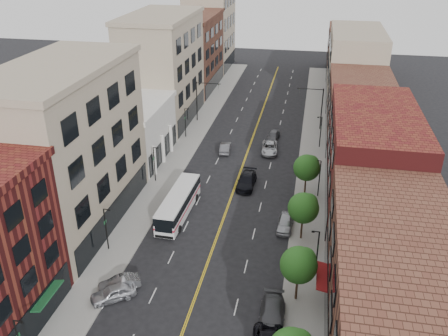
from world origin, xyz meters
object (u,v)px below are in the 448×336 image
Objects in this scene: car_parked_far at (285,223)px; car_lane_behind at (225,148)px; city_bus at (178,203)px; car_lane_c at (273,135)px; car_lane_b at (270,148)px; car_angle_a at (113,293)px; car_angle_b at (119,283)px; car_lane_a at (247,181)px; car_parked_mid at (272,316)px.

car_lane_behind is at bearing 121.09° from car_parked_far.
city_bus is 27.14m from car_lane_c.
car_lane_c is (0.07, 5.23, -0.03)m from car_lane_b.
car_angle_a is 0.98× the size of car_parked_far.
car_angle_b is 0.95× the size of car_lane_c.
car_angle_b is (-1.90, -14.09, -1.00)m from city_bus.
car_angle_a reaches higher than car_angle_b.
city_bus is at bearing 78.68° from car_lane_behind.
car_lane_a is (7.00, 8.68, -0.86)m from city_bus.
car_angle_b is (0.00, 1.43, -0.07)m from car_angle_a.
car_parked_mid is 1.04× the size of car_lane_b.
car_angle_a is at bearing -132.35° from car_parked_far.
car_parked_far reaches higher than car_lane_c.
car_lane_b reaches higher than car_lane_behind.
car_lane_behind is at bearing 116.80° from car_lane_a.
car_parked_mid is 25.17m from car_lane_a.
car_lane_b is at bearing 82.59° from car_lane_a.
car_angle_b is 36.11m from car_lane_b.
city_bus is at bearing 137.05° from car_angle_a.
car_lane_c is (8.95, 25.60, -0.95)m from city_bus.
car_angle_a is 0.77× the size of car_lane_a.
car_parked_mid reaches higher than car_angle_a.
car_parked_mid is (14.80, -0.27, 0.07)m from car_angle_a.
car_lane_a reaches higher than car_angle_b.
car_lane_behind is 0.78× the size of car_lane_a.
car_lane_a is at bearing 52.61° from city_bus.
car_lane_behind is (2.07, 19.21, -0.95)m from city_bus.
car_angle_b is at bearing -96.20° from city_bus.
car_angle_b is 33.53m from car_lane_behind.
car_lane_behind is 1.04× the size of car_lane_c.
car_lane_c is at bearing 93.22° from car_parked_mid.
car_parked_mid is 1.00× the size of car_lane_a.
city_bus is at bearing -127.18° from car_lane_a.
car_angle_a is at bearing -111.41° from car_lane_b.
car_parked_far is 26.49m from car_lane_c.
car_angle_a is 37.48m from car_lane_b.
car_lane_c is at bearing 129.25° from car_angle_a.
car_parked_mid is at bearing 53.00° from car_angle_a.
city_bus is 22.24m from car_lane_b.
car_parked_mid is 15.19m from car_parked_far.
car_lane_a is 1.32× the size of car_lane_c.
car_lane_a is 11.84m from car_lane_b.
car_parked_far is 0.82× the size of car_lane_b.
car_parked_far is 21.35m from car_lane_b.
car_angle_a is at bearing -97.17° from car_lane_c.
car_lane_a is (8.90, 24.20, 0.07)m from car_angle_a.
car_parked_far is 1.01× the size of car_lane_behind.
car_angle_a is at bearing 176.73° from car_parked_mid.
car_lane_a is at bearing 109.94° from car_lane_behind.
city_bus is 2.57× the size of car_parked_far.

